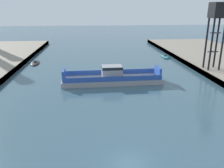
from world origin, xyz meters
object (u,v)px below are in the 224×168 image
(chain_ferry, at_px, (112,78))
(moored_boat_near_left, at_px, (35,63))
(moored_boat_near_right, at_px, (165,56))
(crane_tower, at_px, (218,17))

(chain_ferry, xyz_separation_m, moored_boat_near_left, (-21.09, 20.43, -0.92))
(chain_ferry, height_order, moored_boat_near_right, chain_ferry)
(moored_boat_near_left, distance_m, moored_boat_near_right, 41.61)
(moored_boat_near_left, bearing_deg, crane_tower, -17.97)
(moored_boat_near_left, xyz_separation_m, moored_boat_near_right, (41.25, 5.45, 0.05))
(chain_ferry, distance_m, crane_tower, 28.92)
(chain_ferry, relative_size, crane_tower, 1.39)
(moored_boat_near_left, height_order, moored_boat_near_right, moored_boat_near_right)
(chain_ferry, xyz_separation_m, crane_tower, (25.44, 5.35, 12.67))
(moored_boat_near_right, bearing_deg, crane_tower, -75.58)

